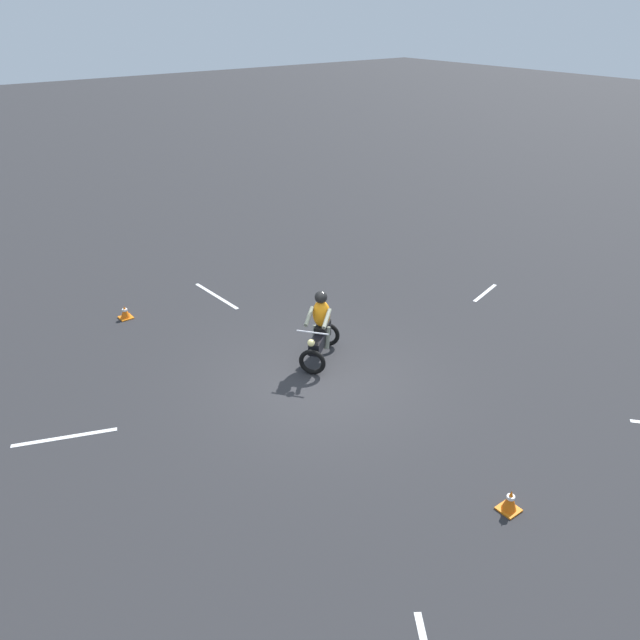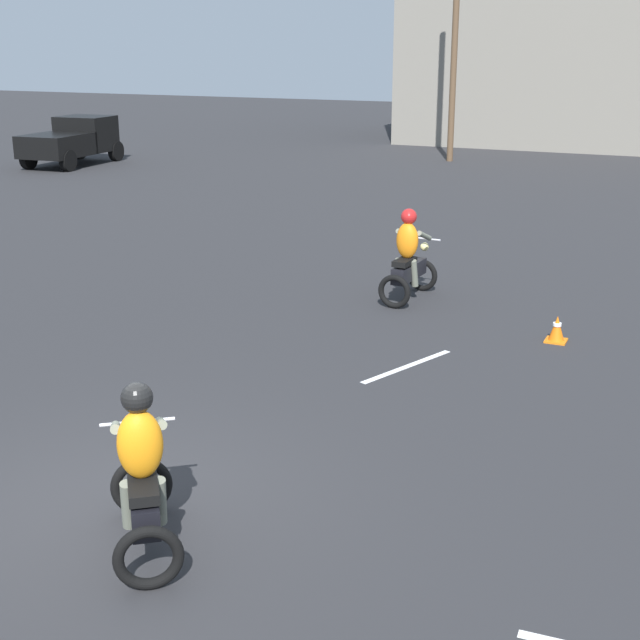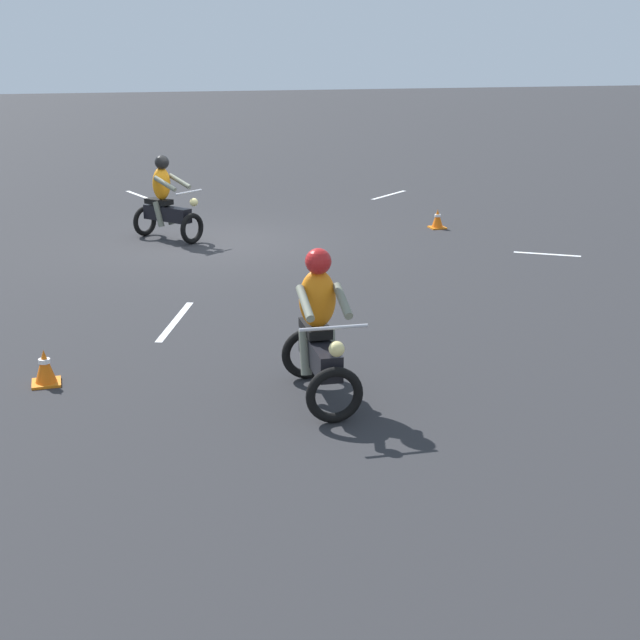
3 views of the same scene
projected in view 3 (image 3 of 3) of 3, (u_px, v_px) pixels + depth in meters
ground_plane at (212, 242)px, 17.40m from camera, size 120.00×120.00×0.00m
motorcycle_rider_foreground at (166, 203)px, 17.46m from camera, size 1.33×1.47×1.66m
motorcycle_rider_background at (319, 335)px, 9.52m from camera, size 0.72×1.53×1.66m
traffic_cone_near_left at (437, 219)px, 18.71m from camera, size 0.32×0.32×0.40m
traffic_cone_mid_center at (45, 368)px, 10.06m from camera, size 0.32×0.32×0.41m
lane_stripe_n at (175, 321)px, 12.43m from camera, size 0.76×1.79×0.01m
lane_stripe_nw at (547, 254)px, 16.42m from camera, size 1.06×0.76×0.01m
lane_stripe_sw at (389, 195)px, 22.92m from camera, size 1.35×1.16×0.01m
lane_stripe_s at (137, 194)px, 22.99m from camera, size 0.48×1.37×0.01m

